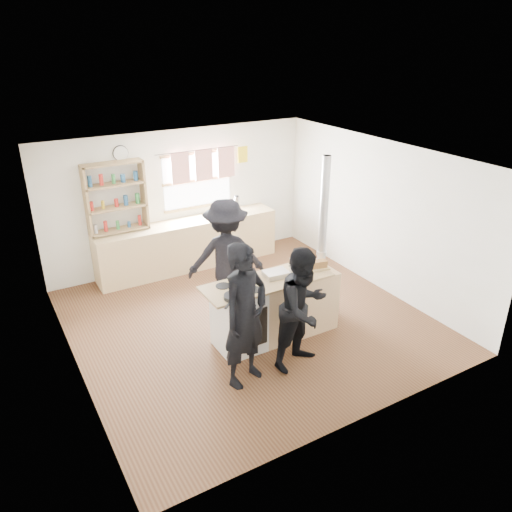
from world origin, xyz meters
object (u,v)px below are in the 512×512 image
(skillet_greens, at_px, (234,296))
(thermos, at_px, (237,204))
(roast_tray, at_px, (276,274))
(person_near_left, at_px, (245,316))
(stockpot_counter, at_px, (299,265))
(person_far, at_px, (226,257))
(bread_board, at_px, (319,265))
(person_near_right, at_px, (303,308))
(cooking_island, at_px, (276,307))
(flue_heater, at_px, (320,277))
(stockpot_stove, at_px, (247,276))

(skillet_greens, bearing_deg, thermos, 61.24)
(roast_tray, xyz_separation_m, person_near_left, (-0.88, -0.70, -0.04))
(skillet_greens, xyz_separation_m, stockpot_counter, (1.16, 0.23, 0.07))
(skillet_greens, distance_m, roast_tray, 0.84)
(skillet_greens, height_order, stockpot_counter, stockpot_counter)
(skillet_greens, relative_size, person_far, 0.21)
(skillet_greens, xyz_separation_m, person_far, (0.52, 1.24, -0.05))
(thermos, distance_m, bread_board, 2.83)
(stockpot_counter, bearing_deg, person_near_right, -121.00)
(stockpot_counter, relative_size, person_near_left, 0.16)
(cooking_island, bearing_deg, bread_board, -4.10)
(skillet_greens, xyz_separation_m, bread_board, (1.46, 0.17, 0.02))
(cooking_island, distance_m, person_near_left, 1.18)
(flue_heater, relative_size, person_near_left, 1.35)
(cooking_island, height_order, stockpot_counter, stockpot_counter)
(thermos, distance_m, person_near_left, 3.84)
(thermos, xyz_separation_m, skillet_greens, (-1.64, -2.99, -0.10))
(thermos, bearing_deg, stockpot_counter, -99.87)
(stockpot_stove, xyz_separation_m, bread_board, (1.09, -0.16, -0.03))
(skillet_greens, xyz_separation_m, stockpot_stove, (0.37, 0.34, 0.05))
(cooking_island, relative_size, skillet_greens, 5.10)
(cooking_island, bearing_deg, person_far, 104.05)
(stockpot_stove, xyz_separation_m, flue_heater, (1.28, 0.04, -0.35))
(roast_tray, relative_size, person_far, 0.19)
(person_far, bearing_deg, roast_tray, 126.85)
(cooking_island, height_order, person_near_left, person_near_left)
(cooking_island, xyz_separation_m, bread_board, (0.69, -0.05, 0.51))
(bread_board, bearing_deg, roast_tray, 171.98)
(cooking_island, bearing_deg, skillet_greens, -164.06)
(bread_board, height_order, person_near_right, person_near_right)
(thermos, relative_size, stockpot_stove, 1.45)
(person_near_left, height_order, person_near_right, person_near_left)
(stockpot_counter, xyz_separation_m, person_near_left, (-1.25, -0.67, -0.10))
(person_near_right, bearing_deg, roast_tray, 70.56)
(stockpot_counter, distance_m, person_near_left, 1.42)
(thermos, height_order, cooking_island, thermos)
(bread_board, height_order, person_far, person_far)
(thermos, distance_m, stockpot_counter, 2.80)
(stockpot_stove, bearing_deg, cooking_island, -16.18)
(thermos, relative_size, stockpot_counter, 1.06)
(skillet_greens, relative_size, flue_heater, 0.15)
(bread_board, bearing_deg, thermos, 86.32)
(stockpot_counter, distance_m, person_near_right, 0.88)
(stockpot_stove, relative_size, flue_heater, 0.08)
(person_near_left, bearing_deg, roast_tray, 19.44)
(person_near_right, bearing_deg, flue_heater, 28.99)
(skillet_greens, xyz_separation_m, person_near_right, (0.72, -0.50, -0.13))
(person_near_left, bearing_deg, flue_heater, 5.84)
(thermos, bearing_deg, person_near_right, -104.75)
(roast_tray, bearing_deg, person_near_left, -141.41)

